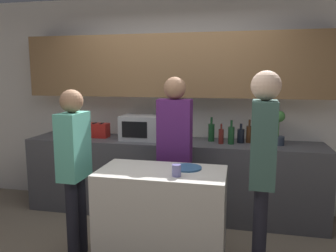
{
  "coord_description": "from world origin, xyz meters",
  "views": [
    {
      "loc": [
        0.79,
        -2.45,
        1.72
      ],
      "look_at": [
        0.16,
        0.47,
        1.25
      ],
      "focal_mm": 35.0,
      "sensor_mm": 36.0,
      "label": 1
    }
  ],
  "objects": [
    {
      "name": "back_wall",
      "position": [
        0.0,
        1.66,
        1.54
      ],
      "size": [
        6.4,
        0.4,
        2.7
      ],
      "color": "silver",
      "rests_on": "ground_plane"
    },
    {
      "name": "back_counter",
      "position": [
        0.0,
        1.39,
        0.46
      ],
      "size": [
        3.6,
        0.62,
        0.92
      ],
      "color": "#4C4C51",
      "rests_on": "ground_plane"
    },
    {
      "name": "kitchen_island",
      "position": [
        0.16,
        0.22,
        0.45
      ],
      "size": [
        1.1,
        0.58,
        0.9
      ],
      "color": "beige",
      "rests_on": "ground_plane"
    },
    {
      "name": "microwave",
      "position": [
        -0.36,
        1.41,
        1.07
      ],
      "size": [
        0.52,
        0.39,
        0.3
      ],
      "color": "#B7BABC",
      "rests_on": "back_counter"
    },
    {
      "name": "toaster",
      "position": [
        -0.96,
        1.41,
        1.01
      ],
      "size": [
        0.26,
        0.16,
        0.18
      ],
      "color": "#B21E19",
      "rests_on": "back_counter"
    },
    {
      "name": "potted_plant",
      "position": [
        1.24,
        1.41,
        1.12
      ],
      "size": [
        0.14,
        0.14,
        0.4
      ],
      "color": "#333D4C",
      "rests_on": "back_counter"
    },
    {
      "name": "bottle_0",
      "position": [
        0.48,
        1.47,
        1.03
      ],
      "size": [
        0.07,
        0.07,
        0.29
      ],
      "color": "#194723",
      "rests_on": "back_counter"
    },
    {
      "name": "bottle_1",
      "position": [
        0.6,
        1.34,
        1.01
      ],
      "size": [
        0.06,
        0.06,
        0.24
      ],
      "color": "maroon",
      "rests_on": "back_counter"
    },
    {
      "name": "bottle_2",
      "position": [
        0.72,
        1.35,
        1.03
      ],
      "size": [
        0.07,
        0.07,
        0.28
      ],
      "color": "#194723",
      "rests_on": "back_counter"
    },
    {
      "name": "bottle_3",
      "position": [
        0.83,
        1.45,
        1.01
      ],
      "size": [
        0.08,
        0.08,
        0.23
      ],
      "color": "black",
      "rests_on": "back_counter"
    },
    {
      "name": "bottle_4",
      "position": [
        0.92,
        1.48,
        1.03
      ],
      "size": [
        0.07,
        0.07,
        0.28
      ],
      "color": "#472814",
      "rests_on": "back_counter"
    },
    {
      "name": "bottle_5",
      "position": [
        1.04,
        1.36,
        1.02
      ],
      "size": [
        0.09,
        0.09,
        0.25
      ],
      "color": "maroon",
      "rests_on": "back_counter"
    },
    {
      "name": "plate_on_island",
      "position": [
        0.36,
        0.31,
        0.91
      ],
      "size": [
        0.26,
        0.26,
        0.01
      ],
      "color": "#2D5684",
      "rests_on": "kitchen_island"
    },
    {
      "name": "cup_0",
      "position": [
        0.32,
        0.08,
        0.95
      ],
      "size": [
        0.07,
        0.07,
        0.1
      ],
      "color": "#7673B4",
      "rests_on": "kitchen_island"
    },
    {
      "name": "person_left",
      "position": [
        0.99,
        0.17,
        1.05
      ],
      "size": [
        0.23,
        0.35,
        1.75
      ],
      "rotation": [
        0.0,
        0.0,
        1.51
      ],
      "color": "black",
      "rests_on": "ground_plane"
    },
    {
      "name": "person_center",
      "position": [
        0.16,
        0.77,
        1.02
      ],
      "size": [
        0.34,
        0.22,
        1.7
      ],
      "rotation": [
        0.0,
        0.0,
        -3.15
      ],
      "color": "black",
      "rests_on": "ground_plane"
    },
    {
      "name": "person_right",
      "position": [
        -0.67,
        0.23,
        0.94
      ],
      "size": [
        0.21,
        0.34,
        1.59
      ],
      "rotation": [
        0.0,
        0.0,
        -1.58
      ],
      "color": "black",
      "rests_on": "ground_plane"
    }
  ]
}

